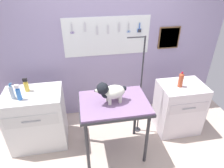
{
  "coord_description": "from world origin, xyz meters",
  "views": [
    {
      "loc": [
        -0.45,
        -1.77,
        2.39
      ],
      "look_at": [
        -0.09,
        0.26,
        1.16
      ],
      "focal_mm": 31.67,
      "sensor_mm": 36.0,
      "label": 1
    }
  ],
  "objects_px": {
    "grooming_arm": "(140,92)",
    "conditioner_bottle": "(12,92)",
    "cabinet_right": "(178,107)",
    "soda_bottle": "(181,80)",
    "grooming_table": "(114,108)",
    "dog": "(110,92)",
    "counter_left": "(37,119)"
  },
  "relations": [
    {
      "from": "grooming_table",
      "to": "grooming_arm",
      "type": "bearing_deg",
      "value": 37.09
    },
    {
      "from": "dog",
      "to": "conditioner_bottle",
      "type": "bearing_deg",
      "value": 165.75
    },
    {
      "from": "grooming_arm",
      "to": "conditioner_bottle",
      "type": "xyz_separation_m",
      "value": [
        -1.75,
        -0.04,
        0.23
      ]
    },
    {
      "from": "dog",
      "to": "cabinet_right",
      "type": "bearing_deg",
      "value": 14.46
    },
    {
      "from": "counter_left",
      "to": "cabinet_right",
      "type": "relative_size",
      "value": 1.06
    },
    {
      "from": "counter_left",
      "to": "cabinet_right",
      "type": "bearing_deg",
      "value": -2.34
    },
    {
      "from": "grooming_arm",
      "to": "counter_left",
      "type": "xyz_separation_m",
      "value": [
        -1.55,
        0.04,
        -0.31
      ]
    },
    {
      "from": "grooming_table",
      "to": "dog",
      "type": "xyz_separation_m",
      "value": [
        -0.05,
        -0.01,
        0.26
      ]
    },
    {
      "from": "conditioner_bottle",
      "to": "grooming_table",
      "type": "bearing_deg",
      "value": -13.51
    },
    {
      "from": "soda_bottle",
      "to": "grooming_arm",
      "type": "bearing_deg",
      "value": 173.06
    },
    {
      "from": "grooming_table",
      "to": "cabinet_right",
      "type": "relative_size",
      "value": 1.07
    },
    {
      "from": "grooming_arm",
      "to": "conditioner_bottle",
      "type": "bearing_deg",
      "value": -178.7
    },
    {
      "from": "counter_left",
      "to": "conditioner_bottle",
      "type": "bearing_deg",
      "value": -159.5
    },
    {
      "from": "grooming_table",
      "to": "cabinet_right",
      "type": "xyz_separation_m",
      "value": [
        1.12,
        0.3,
        -0.38
      ]
    },
    {
      "from": "grooming_arm",
      "to": "cabinet_right",
      "type": "xyz_separation_m",
      "value": [
        0.66,
        -0.05,
        -0.34
      ]
    },
    {
      "from": "grooming_arm",
      "to": "grooming_table",
      "type": "bearing_deg",
      "value": -142.91
    },
    {
      "from": "cabinet_right",
      "to": "soda_bottle",
      "type": "bearing_deg",
      "value": -165.01
    },
    {
      "from": "dog",
      "to": "counter_left",
      "type": "distance_m",
      "value": 1.27
    },
    {
      "from": "cabinet_right",
      "to": "soda_bottle",
      "type": "relative_size",
      "value": 3.52
    },
    {
      "from": "cabinet_right",
      "to": "soda_bottle",
      "type": "height_order",
      "value": "soda_bottle"
    },
    {
      "from": "grooming_arm",
      "to": "conditioner_bottle",
      "type": "distance_m",
      "value": 1.77
    },
    {
      "from": "grooming_table",
      "to": "counter_left",
      "type": "height_order",
      "value": "grooming_table"
    },
    {
      "from": "dog",
      "to": "cabinet_right",
      "type": "relative_size",
      "value": 0.49
    },
    {
      "from": "counter_left",
      "to": "soda_bottle",
      "type": "relative_size",
      "value": 3.72
    },
    {
      "from": "counter_left",
      "to": "soda_bottle",
      "type": "distance_m",
      "value": 2.2
    },
    {
      "from": "counter_left",
      "to": "conditioner_bottle",
      "type": "xyz_separation_m",
      "value": [
        -0.2,
        -0.08,
        0.54
      ]
    },
    {
      "from": "dog",
      "to": "counter_left",
      "type": "height_order",
      "value": "dog"
    },
    {
      "from": "dog",
      "to": "grooming_table",
      "type": "bearing_deg",
      "value": 6.52
    },
    {
      "from": "dog",
      "to": "counter_left",
      "type": "xyz_separation_m",
      "value": [
        -1.04,
        0.39,
        -0.61
      ]
    },
    {
      "from": "dog",
      "to": "soda_bottle",
      "type": "distance_m",
      "value": 1.14
    },
    {
      "from": "conditioner_bottle",
      "to": "soda_bottle",
      "type": "xyz_separation_m",
      "value": [
        2.34,
        -0.03,
        -0.04
      ]
    },
    {
      "from": "counter_left",
      "to": "soda_bottle",
      "type": "bearing_deg",
      "value": -2.91
    }
  ]
}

